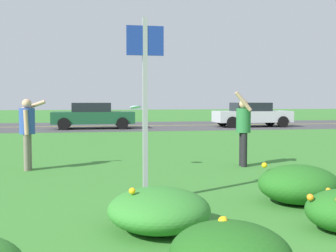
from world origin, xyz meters
TOP-DOWN VIEW (x-y plane):
  - ground_plane at (0.00, 12.21)m, footprint 120.00×120.00m
  - highway_strip at (0.00, 24.43)m, footprint 120.00×9.60m
  - highway_center_stripe at (0.00, 24.43)m, footprint 120.00×0.16m
  - daylily_clump_front_center at (1.17, 4.53)m, footprint 1.23×1.14m
  - daylily_clump_mid_left at (-1.12, 3.62)m, footprint 1.24×1.34m
  - sign_post_near_path at (-1.11, 5.01)m, footprint 0.56×0.10m
  - person_thrower_blue_shirt at (-3.34, 8.41)m, footprint 0.56×0.50m
  - person_catcher_green_shirt at (1.60, 8.07)m, footprint 0.46×0.50m
  - frisbee_pale_blue at (-0.96, 8.00)m, footprint 0.26×0.25m
  - car_dark_green_center_left at (-1.90, 22.27)m, footprint 4.50×2.00m
  - car_silver_center_right at (7.46, 22.27)m, footprint 4.50×2.00m

SIDE VIEW (x-z plane):
  - ground_plane at x=0.00m, z-range 0.00..0.00m
  - highway_strip at x=0.00m, z-range 0.00..0.01m
  - highway_center_stripe at x=0.00m, z-range 0.01..0.01m
  - daylily_clump_mid_left at x=-1.12m, z-range -0.02..0.52m
  - daylily_clump_front_center at x=1.17m, z-range -0.01..0.60m
  - car_dark_green_center_left at x=-1.90m, z-range 0.01..1.46m
  - car_silver_center_right at x=7.46m, z-range 0.01..1.46m
  - person_catcher_green_shirt at x=1.60m, z-range 0.06..1.84m
  - person_thrower_blue_shirt at x=-3.34m, z-range 0.16..1.76m
  - frisbee_pale_blue at x=-0.96m, z-range 1.37..1.46m
  - sign_post_near_path at x=-1.11m, z-range 0.29..3.09m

